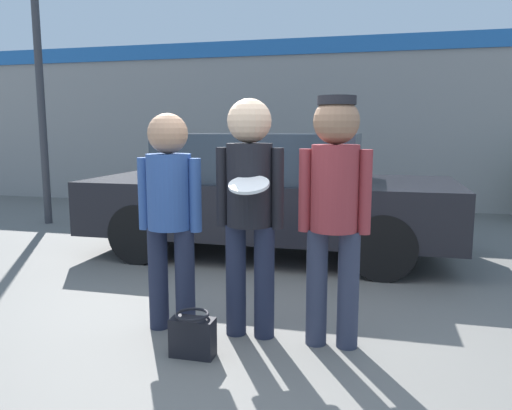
{
  "coord_description": "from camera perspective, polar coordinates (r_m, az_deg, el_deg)",
  "views": [
    {
      "loc": [
        1.01,
        -3.33,
        1.53
      ],
      "look_at": [
        0.11,
        0.3,
        0.96
      ],
      "focal_mm": 35.0,
      "sensor_mm": 36.0,
      "label": 1
    }
  ],
  "objects": [
    {
      "name": "storefront_building",
      "position": [
        9.9,
        8.26,
        9.27
      ],
      "size": [
        24.0,
        0.22,
        3.25
      ],
      "color": "gray",
      "rests_on": "ground"
    },
    {
      "name": "person_right",
      "position": [
        3.46,
        8.96,
        0.68
      ],
      "size": [
        0.5,
        0.33,
        1.75
      ],
      "color": "#2D3347",
      "rests_on": "ground"
    },
    {
      "name": "handbag",
      "position": [
        3.51,
        -7.25,
        -14.57
      ],
      "size": [
        0.3,
        0.23,
        0.31
      ],
      "color": "black",
      "rests_on": "ground"
    },
    {
      "name": "person_left",
      "position": [
        3.77,
        -9.84,
        0.02
      ],
      "size": [
        0.5,
        0.33,
        1.65
      ],
      "color": "#1E2338",
      "rests_on": "ground"
    },
    {
      "name": "parked_car_near",
      "position": [
        6.15,
        1.46,
        1.38
      ],
      "size": [
        4.37,
        1.9,
        1.48
      ],
      "color": "black",
      "rests_on": "ground"
    },
    {
      "name": "ground_plane",
      "position": [
        3.8,
        -2.77,
        -15.09
      ],
      "size": [
        56.0,
        56.0,
        0.0
      ],
      "primitive_type": "plane",
      "color": "#66635E"
    },
    {
      "name": "person_middle_with_frisbee",
      "position": [
        3.59,
        -0.74,
        0.87
      ],
      "size": [
        0.5,
        0.55,
        1.74
      ],
      "color": "#1E2338",
      "rests_on": "ground"
    }
  ]
}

